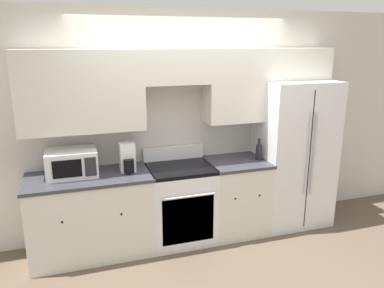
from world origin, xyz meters
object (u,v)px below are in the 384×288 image
at_px(oven_range, 180,203).
at_px(bottle, 259,151).
at_px(refrigerator, 292,153).
at_px(microwave, 72,163).

xyz_separation_m(oven_range, bottle, (0.96, -0.03, 0.54)).
bearing_deg(oven_range, refrigerator, 2.17).
distance_m(oven_range, bottle, 1.10).
height_order(oven_range, microwave, microwave).
bearing_deg(refrigerator, bottle, -170.11).
bearing_deg(bottle, oven_range, 178.01).
height_order(oven_range, bottle, bottle).
bearing_deg(refrigerator, oven_range, -177.83).
bearing_deg(bottle, refrigerator, 9.89).
distance_m(oven_range, microwave, 1.28).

